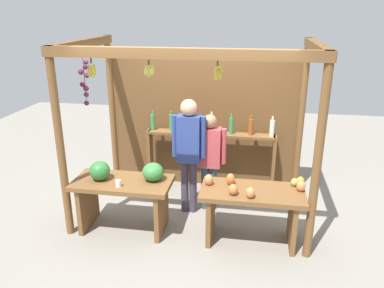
# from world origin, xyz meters

# --- Properties ---
(ground_plane) EXTENTS (12.00, 12.00, 0.00)m
(ground_plane) POSITION_xyz_m (0.00, 0.00, 0.00)
(ground_plane) COLOR gray
(ground_plane) RESTS_ON ground
(market_stall) EXTENTS (3.20, 1.91, 2.46)m
(market_stall) POSITION_xyz_m (-0.01, 0.43, 1.42)
(market_stall) COLOR brown
(market_stall) RESTS_ON ground
(fruit_counter_left) EXTENTS (1.29, 0.64, 0.97)m
(fruit_counter_left) POSITION_xyz_m (-0.83, -0.67, 0.61)
(fruit_counter_left) COLOR brown
(fruit_counter_left) RESTS_ON ground
(fruit_counter_right) EXTENTS (1.30, 0.64, 0.87)m
(fruit_counter_right) POSITION_xyz_m (0.85, -0.67, 0.54)
(fruit_counter_right) COLOR brown
(fruit_counter_right) RESTS_ON ground
(bottle_shelf_unit) EXTENTS (2.05, 0.22, 1.34)m
(bottle_shelf_unit) POSITION_xyz_m (0.16, 0.67, 0.80)
(bottle_shelf_unit) COLOR brown
(bottle_shelf_unit) RESTS_ON ground
(vendor_man) EXTENTS (0.48, 0.23, 1.70)m
(vendor_man) POSITION_xyz_m (-0.07, -0.06, 1.03)
(vendor_man) COLOR #433B50
(vendor_man) RESTS_ON ground
(vendor_woman) EXTENTS (0.48, 0.20, 1.46)m
(vendor_woman) POSITION_xyz_m (0.21, 0.07, 0.87)
(vendor_woman) COLOR #314B58
(vendor_woman) RESTS_ON ground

